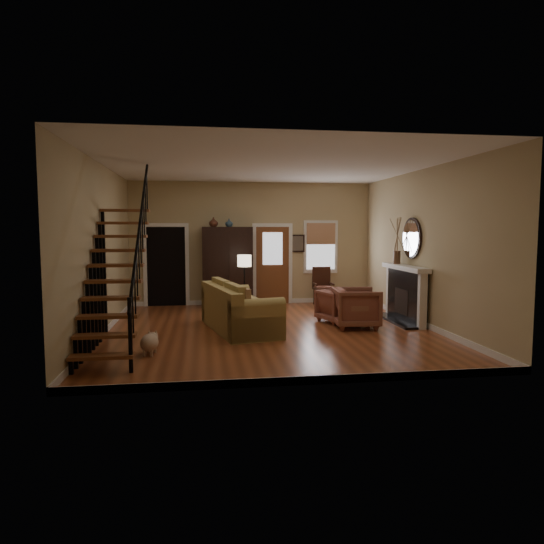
{
  "coord_description": "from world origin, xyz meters",
  "views": [
    {
      "loc": [
        -1.33,
        -9.61,
        2.06
      ],
      "look_at": [
        0.1,
        0.4,
        1.15
      ],
      "focal_mm": 32.0,
      "sensor_mm": 36.0,
      "label": 1
    }
  ],
  "objects": [
    {
      "name": "books",
      "position": [
        -0.22,
        0.08,
        0.43
      ],
      "size": [
        0.2,
        0.27,
        0.05
      ],
      "primitive_type": null,
      "color": "beige",
      "rests_on": "coffee_table"
    },
    {
      "name": "armchair_left",
      "position": [
        1.81,
        -0.0,
        0.42
      ],
      "size": [
        0.99,
        0.97,
        0.83
      ],
      "primitive_type": "imported",
      "rotation": [
        0.0,
        0.0,
        1.48
      ],
      "color": "maroon",
      "rests_on": "ground"
    },
    {
      "name": "coffee_table",
      "position": [
        -0.1,
        0.38,
        0.2
      ],
      "size": [
        0.73,
        1.13,
        0.41
      ],
      "primitive_type": null,
      "rotation": [
        0.0,
        0.0,
        0.11
      ],
      "color": "brown",
      "rests_on": "ground"
    },
    {
      "name": "floor_lamp",
      "position": [
        -0.36,
        1.8,
        0.72
      ],
      "size": [
        0.43,
        0.43,
        1.43
      ],
      "primitive_type": null,
      "rotation": [
        0.0,
        0.0,
        0.37
      ],
      "color": "black",
      "rests_on": "ground"
    },
    {
      "name": "vase_a",
      "position": [
        -1.05,
        3.05,
        2.22
      ],
      "size": [
        0.24,
        0.24,
        0.25
      ],
      "primitive_type": "imported",
      "color": "#4C2619",
      "rests_on": "armoire"
    },
    {
      "name": "staircase",
      "position": [
        -2.78,
        -1.3,
        1.6
      ],
      "size": [
        0.94,
        2.8,
        3.2
      ],
      "primitive_type": null,
      "color": "brown",
      "rests_on": "ground"
    },
    {
      "name": "armoire",
      "position": [
        -0.7,
        3.15,
        1.05
      ],
      "size": [
        1.3,
        0.6,
        2.1
      ],
      "primitive_type": null,
      "color": "black",
      "rests_on": "ground"
    },
    {
      "name": "room",
      "position": [
        -0.41,
        1.76,
        1.51
      ],
      "size": [
        7.0,
        7.33,
        3.3
      ],
      "color": "brown",
      "rests_on": "ground"
    },
    {
      "name": "fireplace",
      "position": [
        3.13,
        0.5,
        0.74
      ],
      "size": [
        0.33,
        1.95,
        2.3
      ],
      "color": "black",
      "rests_on": "ground"
    },
    {
      "name": "armchair_right",
      "position": [
        1.61,
        0.61,
        0.36
      ],
      "size": [
        1.0,
        0.99,
        0.72
      ],
      "primitive_type": "imported",
      "rotation": [
        0.0,
        0.0,
        1.9
      ],
      "color": "maroon",
      "rests_on": "ground"
    },
    {
      "name": "dog",
      "position": [
        -2.22,
        -1.62,
        0.18
      ],
      "size": [
        0.35,
        0.52,
        0.35
      ],
      "primitive_type": null,
      "rotation": [
        0.0,
        0.0,
        -0.13
      ],
      "color": "#CBA98B",
      "rests_on": "ground"
    },
    {
      "name": "vase_b",
      "position": [
        -0.65,
        3.05,
        2.21
      ],
      "size": [
        0.2,
        0.2,
        0.21
      ],
      "primitive_type": "imported",
      "color": "#334C60",
      "rests_on": "armoire"
    },
    {
      "name": "side_chair",
      "position": [
        1.85,
        2.95,
        0.51
      ],
      "size": [
        0.54,
        0.54,
        1.02
      ],
      "primitive_type": null,
      "color": "#3A1C12",
      "rests_on": "ground"
    },
    {
      "name": "bowl",
      "position": [
        -0.05,
        0.53,
        0.45
      ],
      "size": [
        0.36,
        0.36,
        0.09
      ],
      "primitive_type": "imported",
      "color": "gold",
      "rests_on": "coffee_table"
    },
    {
      "name": "sofa",
      "position": [
        -0.6,
        0.11,
        0.45
      ],
      "size": [
        1.54,
        2.59,
        0.9
      ],
      "primitive_type": null,
      "rotation": [
        0.0,
        0.0,
        0.22
      ],
      "color": "#A78C4C",
      "rests_on": "ground"
    }
  ]
}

